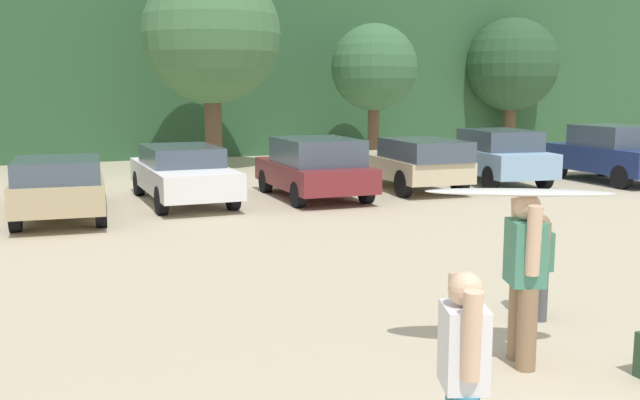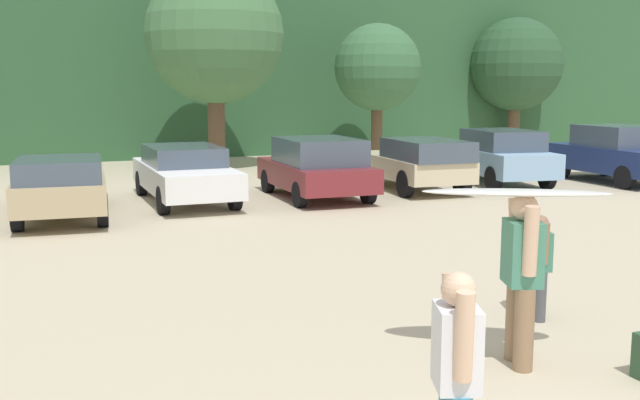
{
  "view_description": "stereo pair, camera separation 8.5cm",
  "coord_description": "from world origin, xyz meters",
  "px_view_note": "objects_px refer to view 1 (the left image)",
  "views": [
    {
      "loc": [
        -3.57,
        -2.85,
        2.82
      ],
      "look_at": [
        0.91,
        7.81,
        1.03
      ],
      "focal_mm": 41.54,
      "sensor_mm": 36.0,
      "label": 1
    },
    {
      "loc": [
        -3.49,
        -2.88,
        2.82
      ],
      "look_at": [
        0.91,
        7.81,
        1.03
      ],
      "focal_mm": 41.54,
      "sensor_mm": 36.0,
      "label": 2
    }
  ],
  "objects_px": {
    "parked_car_white": "(182,172)",
    "person_companion": "(463,368)",
    "surfboard_white": "(519,192)",
    "parked_car_tan": "(60,185)",
    "parked_car_maroon": "(315,167)",
    "parked_car_sky_blue": "(495,155)",
    "person_adult": "(525,269)",
    "parked_car_champagne": "(414,162)",
    "person_child": "(540,260)",
    "parked_car_navy": "(613,153)"
  },
  "relations": [
    {
      "from": "parked_car_tan",
      "to": "parked_car_white",
      "type": "relative_size",
      "value": 1.01
    },
    {
      "from": "person_child",
      "to": "surfboard_white",
      "type": "xyz_separation_m",
      "value": [
        -1.19,
        -1.06,
        1.04
      ]
    },
    {
      "from": "parked_car_white",
      "to": "person_companion",
      "type": "height_order",
      "value": "person_companion"
    },
    {
      "from": "parked_car_maroon",
      "to": "person_child",
      "type": "distance_m",
      "value": 10.15
    },
    {
      "from": "parked_car_sky_blue",
      "to": "person_adult",
      "type": "xyz_separation_m",
      "value": [
        -8.25,
        -11.83,
        0.17
      ]
    },
    {
      "from": "surfboard_white",
      "to": "parked_car_champagne",
      "type": "bearing_deg",
      "value": -87.3
    },
    {
      "from": "person_adult",
      "to": "person_companion",
      "type": "height_order",
      "value": "person_adult"
    },
    {
      "from": "parked_car_white",
      "to": "person_companion",
      "type": "relative_size",
      "value": 3.04
    },
    {
      "from": "parked_car_tan",
      "to": "person_companion",
      "type": "xyz_separation_m",
      "value": [
        1.87,
        -12.44,
        0.15
      ]
    },
    {
      "from": "parked_car_sky_blue",
      "to": "parked_car_navy",
      "type": "distance_m",
      "value": 3.57
    },
    {
      "from": "person_companion",
      "to": "surfboard_white",
      "type": "xyz_separation_m",
      "value": [
        1.86,
        1.85,
        0.88
      ]
    },
    {
      "from": "parked_car_maroon",
      "to": "person_child",
      "type": "xyz_separation_m",
      "value": [
        -1.19,
        -10.08,
        -0.08
      ]
    },
    {
      "from": "parked_car_white",
      "to": "person_adult",
      "type": "bearing_deg",
      "value": -175.46
    },
    {
      "from": "parked_car_champagne",
      "to": "person_adult",
      "type": "height_order",
      "value": "person_adult"
    },
    {
      "from": "parked_car_tan",
      "to": "parked_car_sky_blue",
      "type": "distance_m",
      "value": 12.07
    },
    {
      "from": "parked_car_maroon",
      "to": "parked_car_navy",
      "type": "xyz_separation_m",
      "value": [
        9.33,
        -0.42,
        0.05
      ]
    },
    {
      "from": "parked_car_maroon",
      "to": "person_adult",
      "type": "relative_size",
      "value": 2.32
    },
    {
      "from": "parked_car_navy",
      "to": "parked_car_sky_blue",
      "type": "bearing_deg",
      "value": 74.85
    },
    {
      "from": "parked_car_navy",
      "to": "person_child",
      "type": "distance_m",
      "value": 14.28
    },
    {
      "from": "parked_car_white",
      "to": "parked_car_navy",
      "type": "relative_size",
      "value": 1.18
    },
    {
      "from": "person_adult",
      "to": "parked_car_champagne",
      "type": "bearing_deg",
      "value": -94.12
    },
    {
      "from": "parked_car_navy",
      "to": "surfboard_white",
      "type": "height_order",
      "value": "surfboard_white"
    },
    {
      "from": "parked_car_navy",
      "to": "person_adult",
      "type": "relative_size",
      "value": 2.3
    },
    {
      "from": "parked_car_champagne",
      "to": "person_companion",
      "type": "xyz_separation_m",
      "value": [
        -7.25,
        -13.25,
        0.11
      ]
    },
    {
      "from": "parked_car_maroon",
      "to": "parked_car_champagne",
      "type": "relative_size",
      "value": 0.94
    },
    {
      "from": "parked_car_champagne",
      "to": "person_child",
      "type": "relative_size",
      "value": 3.4
    },
    {
      "from": "parked_car_white",
      "to": "parked_car_champagne",
      "type": "distance_m",
      "value": 6.23
    },
    {
      "from": "person_child",
      "to": "parked_car_maroon",
      "type": "bearing_deg",
      "value": -75.88
    },
    {
      "from": "person_adult",
      "to": "person_companion",
      "type": "xyz_separation_m",
      "value": [
        -1.9,
        -1.76,
        -0.11
      ]
    },
    {
      "from": "person_companion",
      "to": "parked_car_champagne",
      "type": "bearing_deg",
      "value": -97.82
    },
    {
      "from": "parked_car_white",
      "to": "surfboard_white",
      "type": "height_order",
      "value": "surfboard_white"
    },
    {
      "from": "parked_car_champagne",
      "to": "person_companion",
      "type": "height_order",
      "value": "person_companion"
    },
    {
      "from": "person_child",
      "to": "parked_car_sky_blue",
      "type": "bearing_deg",
      "value": -102.74
    },
    {
      "from": "person_child",
      "to": "surfboard_white",
      "type": "bearing_deg",
      "value": 62.62
    },
    {
      "from": "parked_car_tan",
      "to": "parked_car_champagne",
      "type": "distance_m",
      "value": 9.16
    },
    {
      "from": "parked_car_tan",
      "to": "parked_car_maroon",
      "type": "distance_m",
      "value": 6.14
    },
    {
      "from": "surfboard_white",
      "to": "parked_car_white",
      "type": "bearing_deg",
      "value": -57.98
    },
    {
      "from": "person_child",
      "to": "person_companion",
      "type": "distance_m",
      "value": 4.22
    },
    {
      "from": "parked_car_maroon",
      "to": "person_companion",
      "type": "xyz_separation_m",
      "value": [
        -4.24,
        -12.99,
        0.09
      ]
    },
    {
      "from": "parked_car_sky_blue",
      "to": "person_companion",
      "type": "height_order",
      "value": "person_companion"
    },
    {
      "from": "parked_car_tan",
      "to": "person_adult",
      "type": "relative_size",
      "value": 2.73
    },
    {
      "from": "parked_car_tan",
      "to": "person_companion",
      "type": "distance_m",
      "value": 12.58
    },
    {
      "from": "person_companion",
      "to": "surfboard_white",
      "type": "height_order",
      "value": "surfboard_white"
    },
    {
      "from": "parked_car_sky_blue",
      "to": "surfboard_white",
      "type": "distance_m",
      "value": 14.4
    },
    {
      "from": "parked_car_white",
      "to": "surfboard_white",
      "type": "distance_m",
      "value": 11.88
    },
    {
      "from": "parked_car_maroon",
      "to": "person_child",
      "type": "height_order",
      "value": "parked_car_maroon"
    },
    {
      "from": "person_companion",
      "to": "surfboard_white",
      "type": "distance_m",
      "value": 2.77
    },
    {
      "from": "parked_car_champagne",
      "to": "person_companion",
      "type": "distance_m",
      "value": 15.1
    },
    {
      "from": "parked_car_tan",
      "to": "parked_car_navy",
      "type": "height_order",
      "value": "parked_car_navy"
    },
    {
      "from": "parked_car_white",
      "to": "surfboard_white",
      "type": "bearing_deg",
      "value": -175.6
    }
  ]
}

